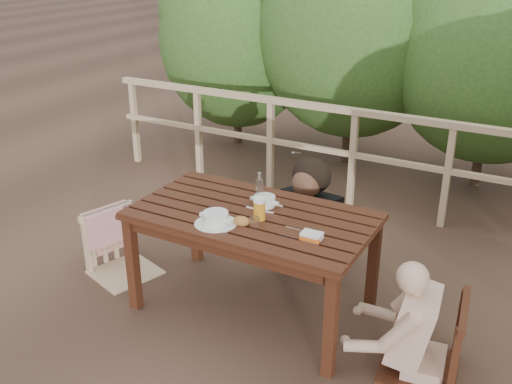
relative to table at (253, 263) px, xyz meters
The scene contains 16 objects.
ground 0.37m from the table, ahead, with size 60.00×60.00×0.00m, color brown.
table is the anchor object (origin of this frame).
chair_left 1.14m from the table, behind, with size 0.47×0.47×0.95m, color tan.
chair_far 0.92m from the table, 82.16° to the left, with size 0.42×0.42×0.85m, color #35190E.
chair_right 1.23m from the table, ahead, with size 0.48×0.48×0.97m, color #35190E.
woman 1.00m from the table, 82.32° to the left, with size 0.57×0.71×1.42m, color black, non-canonical shape.
diner_right 1.28m from the table, ahead, with size 0.49×0.60×1.21m, color #D4A590, non-canonical shape.
railing 2.00m from the table, 90.00° to the left, with size 5.60×0.10×1.01m, color tan.
hedge_row 3.57m from the table, 82.87° to the left, with size 6.60×1.60×3.80m, color #325621, non-canonical shape.
soup_near 0.51m from the table, 117.73° to the right, with size 0.28×0.28×0.09m, color white.
soup_far 0.44m from the table, 83.73° to the left, with size 0.26×0.26×0.09m, color white.
bread_roll 0.45m from the table, 84.63° to the right, with size 0.11×0.09×0.07m, color #985F2D.
beer_glass 0.47m from the table, 34.92° to the right, with size 0.08×0.08×0.16m, color orange.
bottle 0.52m from the table, 102.72° to the left, with size 0.06×0.06×0.24m, color white.
tumbler 0.46m from the table, 56.30° to the right, with size 0.07×0.07×0.08m, color white.
butter_tub 0.66m from the table, 16.55° to the right, with size 0.13×0.09×0.06m, color white.
Camera 1 is at (1.73, -3.10, 2.46)m, focal length 40.80 mm.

